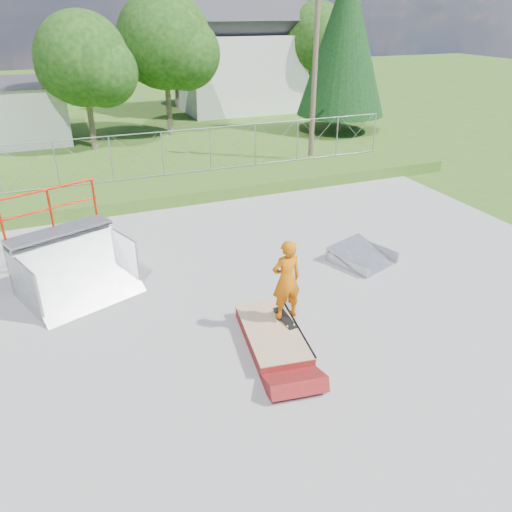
% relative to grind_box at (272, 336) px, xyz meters
% --- Properties ---
extents(ground, '(120.00, 120.00, 0.00)m').
position_rel_grind_box_xyz_m(ground, '(0.20, 0.88, -0.18)').
color(ground, '#36631C').
rests_on(ground, ground).
extents(concrete_pad, '(20.00, 16.00, 0.04)m').
position_rel_grind_box_xyz_m(concrete_pad, '(0.20, 0.88, -0.16)').
color(concrete_pad, '#999896').
rests_on(concrete_pad, ground).
extents(grass_berm, '(24.00, 3.00, 0.50)m').
position_rel_grind_box_xyz_m(grass_berm, '(0.20, 10.38, 0.07)').
color(grass_berm, '#36631C').
rests_on(grass_berm, ground).
extents(grind_box, '(1.48, 2.53, 0.36)m').
position_rel_grind_box_xyz_m(grind_box, '(0.00, 0.00, 0.00)').
color(grind_box, maroon).
rests_on(grind_box, concrete_pad).
extents(quarter_pipe, '(3.21, 2.99, 2.60)m').
position_rel_grind_box_xyz_m(quarter_pipe, '(-3.72, 3.74, 1.12)').
color(quarter_pipe, gray).
rests_on(quarter_pipe, concrete_pad).
extents(flat_bank_ramp, '(1.92, 1.98, 0.45)m').
position_rel_grind_box_xyz_m(flat_bank_ramp, '(3.96, 2.54, 0.05)').
color(flat_bank_ramp, gray).
rests_on(flat_bank_ramp, concrete_pad).
extents(skateboard, '(0.28, 0.81, 0.13)m').
position_rel_grind_box_xyz_m(skateboard, '(0.41, 0.22, 0.22)').
color(skateboard, black).
rests_on(skateboard, grind_box).
extents(skater, '(0.67, 0.45, 1.84)m').
position_rel_grind_box_xyz_m(skater, '(0.41, 0.22, 1.14)').
color(skater, '#CC5E08').
rests_on(skater, grind_box).
extents(chain_link_fence, '(20.00, 0.06, 1.80)m').
position_rel_grind_box_xyz_m(chain_link_fence, '(0.20, 11.38, 1.22)').
color(chain_link_fence, gray).
rests_on(chain_link_fence, grass_berm).
extents(gable_house, '(8.40, 6.08, 8.94)m').
position_rel_grind_box_xyz_m(gable_house, '(9.20, 26.88, 3.66)').
color(gable_house, '#BABAB6').
rests_on(gable_house, ground).
extents(utility_pole, '(0.24, 0.24, 8.00)m').
position_rel_grind_box_xyz_m(utility_pole, '(7.70, 12.88, 3.82)').
color(utility_pole, '#4F3F31').
rests_on(utility_pole, ground).
extents(tree_left_near, '(4.76, 4.48, 6.65)m').
position_rel_grind_box_xyz_m(tree_left_near, '(-1.55, 18.72, 4.06)').
color(tree_left_near, '#4F3F31').
rests_on(tree_left_near, ground).
extents(tree_center, '(5.44, 5.12, 7.60)m').
position_rel_grind_box_xyz_m(tree_center, '(2.98, 20.69, 4.67)').
color(tree_center, '#4F3F31').
rests_on(tree_center, ground).
extents(tree_right_far, '(5.10, 4.80, 7.12)m').
position_rel_grind_box_xyz_m(tree_right_far, '(14.46, 24.71, 4.36)').
color(tree_right_far, '#4F3F31').
rests_on(tree_right_far, ground).
extents(tree_back_mid, '(4.08, 3.84, 5.70)m').
position_rel_grind_box_xyz_m(tree_back_mid, '(5.41, 28.74, 3.45)').
color(tree_back_mid, '#4F3F31').
rests_on(tree_back_mid, ground).
extents(conifer_tree, '(5.04, 5.04, 9.10)m').
position_rel_grind_box_xyz_m(conifer_tree, '(12.20, 17.88, 4.87)').
color(conifer_tree, '#4F3F31').
rests_on(conifer_tree, ground).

